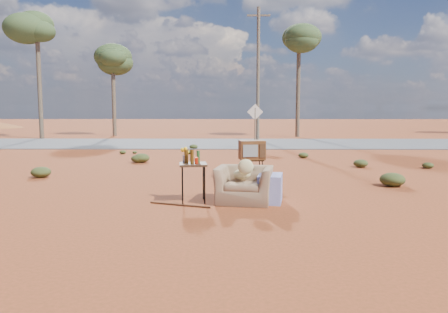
{
  "coord_description": "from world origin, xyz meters",
  "views": [
    {
      "loc": [
        0.19,
        -9.36,
        1.98
      ],
      "look_at": [
        0.08,
        1.3,
        0.8
      ],
      "focal_mm": 35.0,
      "sensor_mm": 36.0,
      "label": 1
    }
  ],
  "objects": [
    {
      "name": "side_table",
      "position": [
        -0.6,
        -0.19,
        0.85
      ],
      "size": [
        0.64,
        0.64,
        1.14
      ],
      "rotation": [
        0.0,
        0.0,
        0.12
      ],
      "color": "#392514",
      "rests_on": "ground"
    },
    {
      "name": "scrub_patch",
      "position": [
        -0.82,
        4.41,
        0.14
      ],
      "size": [
        17.49,
        8.07,
        0.33
      ],
      "color": "#404920",
      "rests_on": "ground"
    },
    {
      "name": "highway",
      "position": [
        0.0,
        15.0,
        0.02
      ],
      "size": [
        140.0,
        7.0,
        0.04
      ],
      "primitive_type": "cube",
      "color": "#565659",
      "rests_on": "ground"
    },
    {
      "name": "ground",
      "position": [
        0.0,
        0.0,
        0.0
      ],
      "size": [
        140.0,
        140.0,
        0.0
      ],
      "primitive_type": "plane",
      "color": "#933A1D",
      "rests_on": "ground"
    },
    {
      "name": "rusty_bar",
      "position": [
        -0.8,
        -0.62,
        0.02
      ],
      "size": [
        1.29,
        0.5,
        0.04
      ],
      "primitive_type": "cylinder",
      "rotation": [
        0.0,
        1.57,
        -0.35
      ],
      "color": "#452612",
      "rests_on": "ground"
    },
    {
      "name": "eucalyptus_near_left",
      "position": [
        -8.0,
        22.0,
        5.45
      ],
      "size": [
        3.2,
        3.2,
        6.6
      ],
      "color": "brown",
      "rests_on": "ground"
    },
    {
      "name": "utility_pole_center",
      "position": [
        2.0,
        17.5,
        4.15
      ],
      "size": [
        1.4,
        0.2,
        8.0
      ],
      "color": "brown",
      "rests_on": "ground"
    },
    {
      "name": "road_sign",
      "position": [
        1.5,
        12.0,
        1.5
      ],
      "size": [
        0.78,
        0.06,
        2.19
      ],
      "color": "brown",
      "rests_on": "ground"
    },
    {
      "name": "tv_unit",
      "position": [
        0.85,
        2.69,
        0.81
      ],
      "size": [
        0.75,
        0.63,
        1.1
      ],
      "rotation": [
        0.0,
        0.0,
        0.14
      ],
      "color": "black",
      "rests_on": "ground"
    },
    {
      "name": "eucalyptus_center",
      "position": [
        5.0,
        21.0,
        6.43
      ],
      "size": [
        3.2,
        3.2,
        7.6
      ],
      "color": "brown",
      "rests_on": "ground"
    },
    {
      "name": "eucalyptus_left",
      "position": [
        -12.0,
        19.0,
        6.92
      ],
      "size": [
        3.2,
        3.2,
        8.1
      ],
      "color": "brown",
      "rests_on": "ground"
    },
    {
      "name": "armchair",
      "position": [
        0.63,
        -0.27,
        0.47
      ],
      "size": [
        1.48,
        0.94,
        1.01
      ],
      "rotation": [
        0.0,
        0.0,
        -0.17
      ],
      "color": "#836447",
      "rests_on": "ground"
    }
  ]
}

